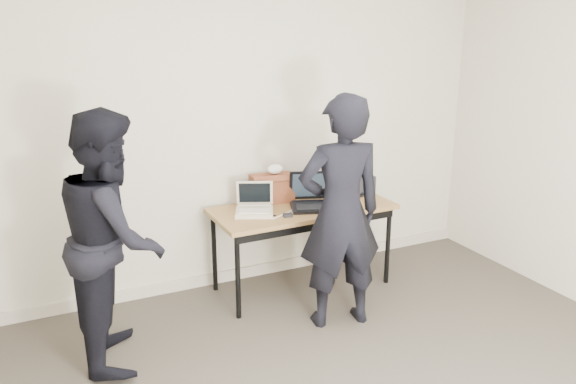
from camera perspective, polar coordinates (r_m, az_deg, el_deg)
room at (r=2.75m, az=12.43°, el=-0.99°), size 4.60×4.60×2.80m
desk at (r=4.64m, az=1.56°, el=-2.22°), size 1.52×0.69×0.72m
laptop_beige at (r=4.47m, az=-3.43°, el=-1.55°), size 0.38×0.38×0.24m
laptop_center at (r=4.62m, az=2.52°, el=-0.73°), size 0.46×0.45×0.28m
laptop_right at (r=4.96m, az=5.73°, el=0.30°), size 0.40×0.39×0.22m
leather_satchel at (r=4.71m, az=-1.63°, el=0.44°), size 0.38×0.21×0.25m
tissue at (r=4.68m, az=-1.33°, el=2.34°), size 0.14×0.11×0.08m
equipment_box at (r=5.06m, az=6.98°, el=0.89°), size 0.29×0.25×0.15m
power_brick at (r=4.38m, az=-0.03°, el=-2.37°), size 0.07×0.05×0.03m
cables at (r=4.64m, az=2.07°, el=-1.40°), size 1.16×0.43×0.01m
person_typist at (r=4.04m, az=5.34°, el=-2.16°), size 0.69×0.51×1.73m
person_observer at (r=3.81m, az=-17.33°, el=-4.46°), size 0.77×0.92×1.68m
baseboard at (r=5.06m, az=-4.10°, el=-8.07°), size 4.50×0.03×0.10m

